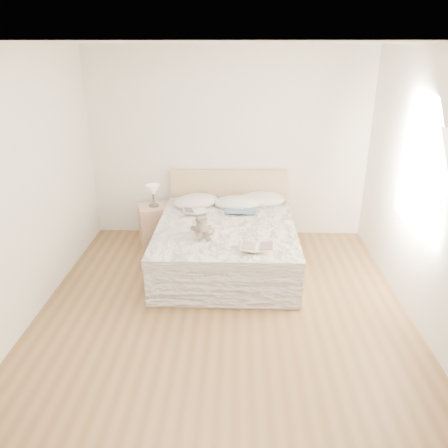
{
  "coord_description": "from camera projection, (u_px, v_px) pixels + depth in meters",
  "views": [
    {
      "loc": [
        0.14,
        -3.97,
        2.68
      ],
      "look_at": [
        -0.02,
        1.05,
        0.62
      ],
      "focal_mm": 35.0,
      "sensor_mm": 36.0,
      "label": 1
    }
  ],
  "objects": [
    {
      "name": "floor",
      "position": [
        223.0,
        314.0,
        4.69
      ],
      "size": [
        4.0,
        4.5,
        0.0
      ],
      "primitive_type": "cube",
      "color": "brown",
      "rests_on": "ground"
    },
    {
      "name": "ceiling",
      "position": [
        223.0,
        43.0,
        3.66
      ],
      "size": [
        4.0,
        4.5,
        0.0
      ],
      "primitive_type": "cube",
      "color": "white",
      "rests_on": "ground"
    },
    {
      "name": "wall_back",
      "position": [
        228.0,
        145.0,
        6.26
      ],
      "size": [
        4.0,
        0.02,
        2.7
      ],
      "primitive_type": "cube",
      "color": "white",
      "rests_on": "ground"
    },
    {
      "name": "wall_front",
      "position": [
        206.0,
        344.0,
        2.1
      ],
      "size": [
        4.0,
        0.02,
        2.7
      ],
      "primitive_type": "cube",
      "color": "white",
      "rests_on": "ground"
    },
    {
      "name": "wall_left",
      "position": [
        17.0,
        193.0,
        4.24
      ],
      "size": [
        0.02,
        4.5,
        2.7
      ],
      "primitive_type": "cube",
      "color": "white",
      "rests_on": "ground"
    },
    {
      "name": "wall_right",
      "position": [
        434.0,
        197.0,
        4.12
      ],
      "size": [
        0.02,
        4.5,
        2.7
      ],
      "primitive_type": "cube",
      "color": "white",
      "rests_on": "ground"
    },
    {
      "name": "window",
      "position": [
        423.0,
        178.0,
        4.36
      ],
      "size": [
        0.02,
        1.3,
        1.1
      ],
      "primitive_type": "cube",
      "color": "white",
      "rests_on": "wall_right"
    },
    {
      "name": "bed",
      "position": [
        226.0,
        242.0,
        5.68
      ],
      "size": [
        1.72,
        2.14,
        1.0
      ],
      "color": "tan",
      "rests_on": "floor"
    },
    {
      "name": "nightstand",
      "position": [
        156.0,
        224.0,
        6.32
      ],
      "size": [
        0.56,
        0.53,
        0.56
      ],
      "primitive_type": "cube",
      "rotation": [
        0.0,
        0.0,
        0.34
      ],
      "color": "tan",
      "rests_on": "floor"
    },
    {
      "name": "table_lamp",
      "position": [
        153.0,
        191.0,
        6.12
      ],
      "size": [
        0.24,
        0.24,
        0.31
      ],
      "color": "#4E4742",
      "rests_on": "nightstand"
    },
    {
      "name": "pillow_left",
      "position": [
        196.0,
        202.0,
        6.14
      ],
      "size": [
        0.79,
        0.71,
        0.19
      ],
      "primitive_type": "ellipsoid",
      "rotation": [
        0.0,
        0.0,
        0.5
      ],
      "color": "silver",
      "rests_on": "bed"
    },
    {
      "name": "pillow_middle",
      "position": [
        237.0,
        203.0,
        6.09
      ],
      "size": [
        0.64,
        0.45,
        0.19
      ],
      "primitive_type": "ellipsoid",
      "rotation": [
        0.0,
        0.0,
        -0.02
      ],
      "color": "silver",
      "rests_on": "bed"
    },
    {
      "name": "pillow_right",
      "position": [
        261.0,
        199.0,
        6.23
      ],
      "size": [
        0.7,
        0.52,
        0.2
      ],
      "primitive_type": "ellipsoid",
      "rotation": [
        0.0,
        0.0,
        0.08
      ],
      "color": "silver",
      "rests_on": "bed"
    },
    {
      "name": "blouse",
      "position": [
        241.0,
        206.0,
        6.01
      ],
      "size": [
        0.69,
        0.73,
        0.03
      ],
      "primitive_type": null,
      "rotation": [
        0.0,
        0.0,
        -0.07
      ],
      "color": "#3A5475",
      "rests_on": "bed"
    },
    {
      "name": "photo_book",
      "position": [
        195.0,
        211.0,
        5.81
      ],
      "size": [
        0.35,
        0.28,
        0.02
      ],
      "primitive_type": "cube",
      "rotation": [
        0.0,
        0.0,
        0.24
      ],
      "color": "white",
      "rests_on": "bed"
    },
    {
      "name": "childrens_book",
      "position": [
        258.0,
        247.0,
        4.79
      ],
      "size": [
        0.41,
        0.3,
        0.03
      ],
      "primitive_type": "cube",
      "rotation": [
        0.0,
        0.0,
        -0.11
      ],
      "color": "#F5EBC9",
      "rests_on": "bed"
    },
    {
      "name": "teddy_bear",
      "position": [
        202.0,
        234.0,
        5.08
      ],
      "size": [
        0.27,
        0.34,
        0.16
      ],
      "primitive_type": null,
      "rotation": [
        0.0,
        0.0,
        0.19
      ],
      "color": "#68584D",
      "rests_on": "bed"
    }
  ]
}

